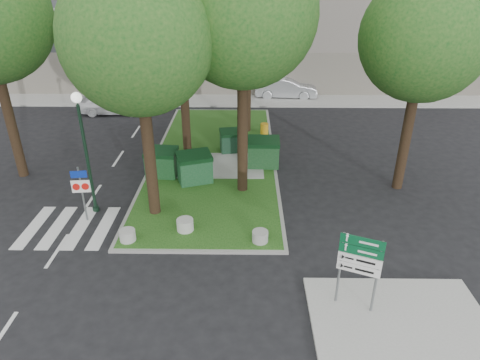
{
  "coord_description": "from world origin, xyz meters",
  "views": [
    {
      "loc": [
        2.13,
        -12.25,
        9.03
      ],
      "look_at": [
        1.93,
        1.65,
        2.0
      ],
      "focal_mm": 32.0,
      "sensor_mm": 36.0,
      "label": 1
    }
  ],
  "objects_px": {
    "tree_median_mid": "(181,13)",
    "bollard_mid": "(185,225)",
    "dumpster_a": "(162,163)",
    "dumpster_b": "(195,168)",
    "dumpster_d": "(263,153)",
    "directional_sign": "(360,261)",
    "tree_street_right": "(429,24)",
    "car_silver": "(286,88)",
    "tree_median_near_left": "(139,23)",
    "bollard_right": "(260,236)",
    "dumpster_c": "(232,141)",
    "traffic_sign_pole": "(81,187)",
    "litter_bin": "(264,130)",
    "bollard_left": "(128,235)",
    "car_white": "(112,103)",
    "street_lamp": "(84,140)"
  },
  "relations": [
    {
      "from": "dumpster_a",
      "to": "dumpster_b",
      "type": "relative_size",
      "value": 0.87
    },
    {
      "from": "litter_bin",
      "to": "bollard_left",
      "type": "bearing_deg",
      "value": -116.88
    },
    {
      "from": "tree_median_near_left",
      "to": "car_white",
      "type": "distance_m",
      "value": 15.49
    },
    {
      "from": "tree_median_near_left",
      "to": "car_silver",
      "type": "relative_size",
      "value": 2.29
    },
    {
      "from": "tree_median_mid",
      "to": "directional_sign",
      "type": "xyz_separation_m",
      "value": [
        6.21,
        -11.77,
        -5.26
      ]
    },
    {
      "from": "dumpster_b",
      "to": "car_silver",
      "type": "bearing_deg",
      "value": 50.17
    },
    {
      "from": "dumpster_d",
      "to": "street_lamp",
      "type": "bearing_deg",
      "value": -147.37
    },
    {
      "from": "tree_street_right",
      "to": "bollard_left",
      "type": "relative_size",
      "value": 17.51
    },
    {
      "from": "tree_street_right",
      "to": "tree_median_mid",
      "type": "bearing_deg",
      "value": 158.2
    },
    {
      "from": "tree_median_near_left",
      "to": "dumpster_c",
      "type": "relative_size",
      "value": 7.41
    },
    {
      "from": "tree_street_right",
      "to": "car_silver",
      "type": "relative_size",
      "value": 2.19
    },
    {
      "from": "dumpster_c",
      "to": "dumpster_d",
      "type": "bearing_deg",
      "value": -59.64
    },
    {
      "from": "dumpster_c",
      "to": "car_white",
      "type": "xyz_separation_m",
      "value": [
        -8.26,
        6.66,
        0.05
      ]
    },
    {
      "from": "bollard_right",
      "to": "street_lamp",
      "type": "bearing_deg",
      "value": 161.36
    },
    {
      "from": "litter_bin",
      "to": "bollard_right",
      "type": "bearing_deg",
      "value": -92.9
    },
    {
      "from": "dumpster_c",
      "to": "traffic_sign_pole",
      "type": "relative_size",
      "value": 0.61
    },
    {
      "from": "car_white",
      "to": "tree_median_near_left",
      "type": "bearing_deg",
      "value": -158.35
    },
    {
      "from": "bollard_mid",
      "to": "directional_sign",
      "type": "distance_m",
      "value": 6.81
    },
    {
      "from": "bollard_right",
      "to": "litter_bin",
      "type": "bearing_deg",
      "value": 87.1
    },
    {
      "from": "tree_median_mid",
      "to": "dumpster_c",
      "type": "xyz_separation_m",
      "value": [
        2.34,
        -0.22,
        -6.29
      ]
    },
    {
      "from": "tree_median_mid",
      "to": "bollard_mid",
      "type": "xyz_separation_m",
      "value": [
        0.8,
        -7.86,
        -6.64
      ]
    },
    {
      "from": "tree_median_near_left",
      "to": "car_white",
      "type": "relative_size",
      "value": 2.41
    },
    {
      "from": "dumpster_a",
      "to": "street_lamp",
      "type": "xyz_separation_m",
      "value": [
        -2.21,
        -3.1,
        2.33
      ]
    },
    {
      "from": "tree_median_near_left",
      "to": "car_white",
      "type": "bearing_deg",
      "value": 112.74
    },
    {
      "from": "tree_median_near_left",
      "to": "car_white",
      "type": "height_order",
      "value": "tree_median_near_left"
    },
    {
      "from": "tree_street_right",
      "to": "litter_bin",
      "type": "height_order",
      "value": "tree_street_right"
    },
    {
      "from": "directional_sign",
      "to": "car_silver",
      "type": "relative_size",
      "value": 0.52
    },
    {
      "from": "bollard_mid",
      "to": "traffic_sign_pole",
      "type": "xyz_separation_m",
      "value": [
        -3.99,
        0.8,
        1.14
      ]
    },
    {
      "from": "dumpster_d",
      "to": "directional_sign",
      "type": "xyz_separation_m",
      "value": [
        2.29,
        -9.72,
        0.9
      ]
    },
    {
      "from": "dumpster_d",
      "to": "car_silver",
      "type": "relative_size",
      "value": 0.34
    },
    {
      "from": "dumpster_a",
      "to": "bollard_mid",
      "type": "distance_m",
      "value": 4.95
    },
    {
      "from": "tree_median_mid",
      "to": "bollard_right",
      "type": "distance_m",
      "value": 11.42
    },
    {
      "from": "tree_median_near_left",
      "to": "directional_sign",
      "type": "bearing_deg",
      "value": -38.17
    },
    {
      "from": "dumpster_a",
      "to": "tree_median_near_left",
      "type": "bearing_deg",
      "value": -77.93
    },
    {
      "from": "dumpster_a",
      "to": "traffic_sign_pole",
      "type": "height_order",
      "value": "traffic_sign_pole"
    },
    {
      "from": "dumpster_c",
      "to": "car_silver",
      "type": "bearing_deg",
      "value": 60.49
    },
    {
      "from": "dumpster_b",
      "to": "tree_median_mid",
      "type": "bearing_deg",
      "value": 81.54
    },
    {
      "from": "tree_street_right",
      "to": "litter_bin",
      "type": "distance_m",
      "value": 10.55
    },
    {
      "from": "dumpster_a",
      "to": "bollard_right",
      "type": "height_order",
      "value": "dumpster_a"
    },
    {
      "from": "bollard_mid",
      "to": "litter_bin",
      "type": "distance_m",
      "value": 10.31
    },
    {
      "from": "bollard_right",
      "to": "car_white",
      "type": "relative_size",
      "value": 0.13
    },
    {
      "from": "dumpster_b",
      "to": "dumpster_c",
      "type": "relative_size",
      "value": 1.25
    },
    {
      "from": "dumpster_a",
      "to": "dumpster_c",
      "type": "relative_size",
      "value": 1.09
    },
    {
      "from": "tree_street_right",
      "to": "dumpster_b",
      "type": "height_order",
      "value": "tree_street_right"
    },
    {
      "from": "dumpster_c",
      "to": "bollard_left",
      "type": "relative_size",
      "value": 2.47
    },
    {
      "from": "tree_median_mid",
      "to": "directional_sign",
      "type": "height_order",
      "value": "tree_median_mid"
    },
    {
      "from": "dumpster_b",
      "to": "directional_sign",
      "type": "relative_size",
      "value": 0.74
    },
    {
      "from": "directional_sign",
      "to": "car_white",
      "type": "height_order",
      "value": "directional_sign"
    },
    {
      "from": "tree_street_right",
      "to": "car_white",
      "type": "xyz_separation_m",
      "value": [
        -15.92,
        10.44,
        -6.24
      ]
    },
    {
      "from": "dumpster_d",
      "to": "street_lamp",
      "type": "distance_m",
      "value": 8.5
    }
  ]
}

